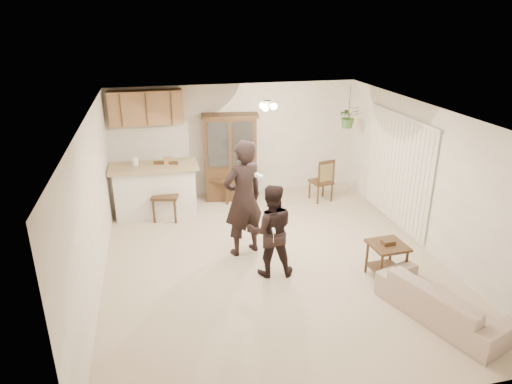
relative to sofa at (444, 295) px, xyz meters
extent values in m
plane|color=#BDB28E|center=(-1.86, 2.04, -0.37)|extent=(6.50, 6.50, 0.00)
cube|color=white|center=(-1.86, 2.04, 2.13)|extent=(5.50, 6.50, 0.02)
cube|color=white|center=(-1.86, 5.29, 0.88)|extent=(5.50, 0.02, 2.50)
cube|color=white|center=(-1.86, -1.21, 0.88)|extent=(5.50, 0.02, 2.50)
cube|color=white|center=(-4.61, 2.04, 0.88)|extent=(0.02, 6.50, 2.50)
cube|color=white|center=(0.89, 2.04, 0.88)|extent=(0.02, 6.50, 2.50)
cube|color=silver|center=(-3.71, 4.39, 0.13)|extent=(1.60, 0.55, 1.00)
cube|color=tan|center=(-3.71, 4.39, 0.68)|extent=(1.75, 0.70, 0.08)
cube|color=#946640|center=(-3.76, 5.11, 1.73)|extent=(1.50, 0.34, 0.70)
imported|color=#2E5F26|center=(0.44, 4.44, 1.48)|extent=(0.43, 0.37, 0.48)
cylinder|color=black|center=(0.44, 4.44, 1.81)|extent=(0.01, 0.01, 0.65)
imported|color=beige|center=(0.00, 0.00, 0.00)|extent=(1.30, 2.01, 0.73)
imported|color=black|center=(-2.27, 2.42, 0.53)|extent=(0.77, 0.63, 1.80)
imported|color=black|center=(-1.99, 1.65, 0.31)|extent=(0.72, 0.60, 1.35)
cube|color=#332212|center=(-2.05, 4.95, 0.01)|extent=(1.17, 0.60, 0.75)
cube|color=#332212|center=(-2.05, 4.95, 0.94)|extent=(1.17, 0.55, 1.12)
cube|color=silver|center=(-2.05, 4.95, 0.94)|extent=(0.97, 0.15, 0.98)
cube|color=#332212|center=(-2.05, 4.95, 1.52)|extent=(1.27, 0.63, 0.06)
cube|color=#332212|center=(-0.26, 1.11, 0.21)|extent=(0.57, 0.57, 0.04)
cube|color=#332212|center=(-0.26, 1.11, -0.20)|extent=(0.48, 0.48, 0.03)
cube|color=#332212|center=(-0.26, 1.11, 0.26)|extent=(0.20, 0.14, 0.06)
cube|color=#332212|center=(-3.52, 4.14, 0.15)|extent=(0.62, 0.62, 0.06)
cube|color=#9C874E|center=(-3.52, 4.14, 0.46)|extent=(0.38, 0.13, 0.45)
cube|color=#332212|center=(-3.52, 4.14, 0.75)|extent=(0.46, 0.16, 0.09)
cube|color=#332212|center=(-2.26, 4.89, 0.15)|extent=(0.72, 0.72, 0.06)
cube|color=#9C874E|center=(-2.26, 4.89, 0.46)|extent=(0.34, 0.25, 0.45)
cube|color=#332212|center=(-2.26, 4.89, 0.75)|extent=(0.41, 0.30, 0.09)
cube|color=#332212|center=(-0.13, 4.39, 0.07)|extent=(0.51, 0.51, 0.05)
cube|color=#9C874E|center=(-0.13, 4.39, 0.33)|extent=(0.32, 0.10, 0.38)
cube|color=#332212|center=(-0.13, 4.39, 0.57)|extent=(0.39, 0.11, 0.08)
cube|color=white|center=(-2.11, 1.98, 1.19)|extent=(0.11, 0.18, 0.05)
cube|color=white|center=(-2.05, 1.30, 0.57)|extent=(0.06, 0.14, 0.04)
camera|label=1|loc=(-3.64, -4.53, 3.56)|focal=32.00mm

